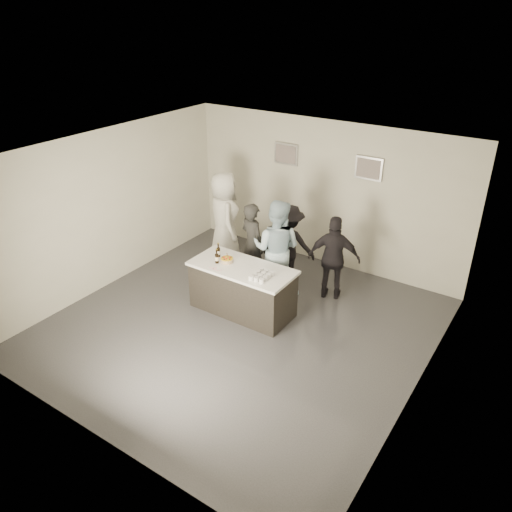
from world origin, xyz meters
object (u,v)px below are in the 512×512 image
Objects in this scene: beer_bottle_b at (217,256)px; bar_counter at (242,289)px; cake at (227,260)px; person_guest_right at (334,258)px; person_main_black at (252,244)px; person_guest_left at (224,218)px; person_guest_back at (289,244)px; beer_bottle_a at (218,250)px; person_main_blue at (277,249)px.

bar_counter is at bearing 15.41° from beer_bottle_b.
person_guest_right reaches higher than cake.
person_main_black is 1.02× the size of person_guest_right.
person_guest_left reaches higher than person_guest_right.
beer_bottle_b is 1.67m from person_guest_back.
person_main_black reaches higher than cake.
person_guest_left is at bearing -17.12° from person_guest_back.
bar_counter is 2.11m from person_guest_left.
beer_bottle_a is at bearing 171.98° from bar_counter.
person_main_blue is 1.06m from person_guest_right.
bar_counter is 1.12× the size of person_main_black.
cake is at bearing 24.32° from person_guest_right.
beer_bottle_a is 0.16× the size of person_guest_right.
cake reaches higher than bar_counter.
person_guest_left reaches higher than beer_bottle_b.
beer_bottle_a is at bearing 46.38° from person_guest_back.
person_main_black reaches higher than person_guest_back.
person_main_black is at bearing -5.49° from person_guest_right.
person_guest_right is at bearing 157.57° from person_guest_back.
person_guest_back is (0.10, 1.43, 0.34)m from bar_counter.
person_main_black is 1.05× the size of person_guest_back.
person_main_blue reaches higher than person_guest_back.
person_guest_back is at bearing 73.58° from cake.
person_guest_right is at bearing -140.62° from person_guest_left.
person_guest_left is (-1.00, 1.56, -0.05)m from beer_bottle_b.
person_guest_left is (-1.02, 0.47, 0.15)m from person_main_black.
beer_bottle_b is 0.16× the size of person_guest_right.
beer_bottle_a is at bearing 31.64° from person_main_blue.
bar_counter is 0.58m from cake.
cake is at bearing -19.38° from beer_bottle_a.
person_main_black is at bearing 114.23° from bar_counter.
person_main_black is 0.85× the size of person_guest_left.
person_guest_right is (1.55, 0.36, -0.02)m from person_main_black.
person_guest_left reaches higher than bar_counter.
cake is 0.12× the size of person_main_blue.
person_guest_back is at bearing -119.83° from person_main_black.
beer_bottle_b is 0.13× the size of person_guest_left.
bar_counter is at bearing -8.02° from beer_bottle_a.
beer_bottle_b is (-0.13, -0.12, 0.09)m from cake.
person_main_blue is at bearing 78.28° from bar_counter.
person_guest_left reaches higher than person_main_blue.
beer_bottle_b is (-0.45, -0.12, 0.58)m from bar_counter.
beer_bottle_a is 1.53m from person_guest_back.
person_main_black is at bearing -24.80° from person_main_blue.
bar_counter is 1.17× the size of person_guest_back.
person_main_blue reaches higher than person_guest_right.
person_main_blue is at bearing 45.83° from beer_bottle_a.
person_guest_left reaches higher than cake.
person_guest_left reaches higher than person_main_black.
person_guest_back reaches higher than beer_bottle_b.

